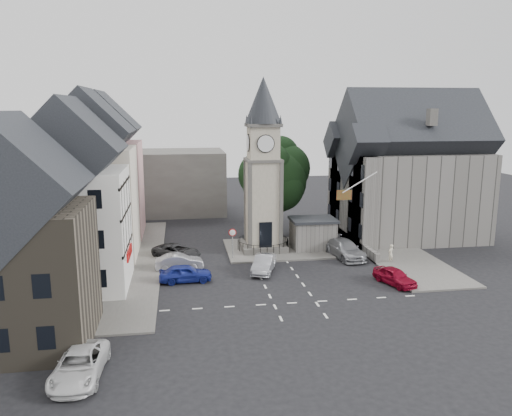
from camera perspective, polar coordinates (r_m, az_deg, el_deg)
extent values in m
plane|color=black|center=(40.73, 2.67, -7.91)|extent=(120.00, 120.00, 0.00)
cube|color=#595651|center=(45.92, -14.44, -5.93)|extent=(6.00, 30.00, 0.14)
cube|color=#595651|center=(51.51, 14.10, -4.04)|extent=(6.00, 26.00, 0.14)
cube|color=#595651|center=(48.46, 2.54, -4.66)|extent=(10.00, 8.00, 0.16)
cube|color=silver|center=(35.70, 4.44, -10.75)|extent=(20.00, 8.00, 0.01)
cube|color=#4C4944|center=(48.13, 0.79, -4.42)|extent=(4.20, 4.20, 0.70)
torus|color=black|center=(47.94, 0.79, -3.58)|extent=(4.86, 4.86, 0.06)
cube|color=#A29C82|center=(47.14, 0.80, 0.67)|extent=(3.00, 3.00, 8.00)
cube|color=black|center=(46.35, 1.09, -3.06)|extent=(1.20, 0.25, 2.40)
cube|color=#4C4944|center=(46.57, 0.82, 5.52)|extent=(3.30, 3.30, 0.25)
cube|color=#A29C82|center=(46.44, 0.82, 7.48)|extent=(2.70, 2.70, 3.20)
cylinder|color=white|center=(45.06, 1.12, 7.36)|extent=(1.50, 0.12, 1.50)
cube|color=#4C4944|center=(46.36, 0.83, 9.45)|extent=(3.10, 3.10, 0.30)
cone|color=black|center=(46.34, 0.84, 12.23)|extent=(3.40, 3.40, 4.20)
cube|color=#65625D|center=(48.39, 6.51, -3.12)|extent=(4.00, 3.00, 2.80)
cube|color=black|center=(48.03, 6.55, -1.33)|extent=(4.30, 3.30, 0.25)
cylinder|color=black|center=(52.80, 2.04, -0.95)|extent=(0.70, 0.70, 4.40)
cylinder|color=black|center=(45.08, -2.70, -4.34)|extent=(0.10, 0.10, 2.50)
cone|color=#A50C0C|center=(44.67, -2.71, -2.83)|extent=(0.70, 0.06, 0.70)
cone|color=white|center=(44.65, -2.70, -2.83)|extent=(0.54, 0.04, 0.54)
cube|color=#E3A49C|center=(54.89, -16.82, 2.02)|extent=(7.50, 7.00, 10.00)
cube|color=beige|center=(47.10, -18.14, 0.47)|extent=(7.50, 7.00, 10.00)
cube|color=silver|center=(39.49, -19.91, -2.40)|extent=(7.50, 7.00, 9.00)
cube|color=#413B31|center=(31.58, -25.63, -7.14)|extent=(8.00, 7.00, 8.00)
cube|color=#4C4944|center=(66.49, -12.39, 2.91)|extent=(20.00, 10.00, 8.00)
cube|color=#65625D|center=(54.88, 16.98, 1.48)|extent=(14.00, 10.00, 9.00)
cube|color=#65625D|center=(49.27, 12.21, 0.64)|extent=(1.60, 4.40, 9.00)
cube|color=#65625D|center=(55.76, 9.67, 1.96)|extent=(1.60, 4.40, 9.00)
cube|color=#65625D|center=(52.22, 10.44, -3.24)|extent=(0.40, 16.00, 0.90)
cylinder|color=white|center=(45.00, 11.78, 2.90)|extent=(3.17, 0.10, 1.89)
plane|color=#B21414|center=(44.70, 10.04, 1.48)|extent=(1.40, 0.00, 1.40)
imported|color=navy|center=(39.84, -8.07, -7.39)|extent=(4.17, 1.80, 1.40)
imported|color=#A9AAB2|center=(42.89, -8.78, -6.10)|extent=(4.11, 1.60, 1.33)
imported|color=#29292B|center=(46.08, -9.05, -4.91)|extent=(4.95, 4.50, 1.28)
imported|color=#929399|center=(41.78, 0.90, -6.38)|extent=(2.82, 4.52, 1.41)
imported|color=gray|center=(46.42, 10.10, -4.63)|extent=(3.08, 5.74, 1.58)
imported|color=maroon|center=(40.35, 15.57, -7.53)|extent=(2.68, 4.13, 1.31)
imported|color=silver|center=(27.79, -19.53, -16.57)|extent=(2.56, 5.08, 1.38)
imported|color=beige|center=(45.61, 15.13, -5.07)|extent=(0.74, 0.70, 1.70)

